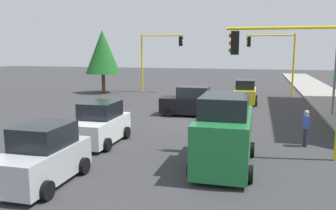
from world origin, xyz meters
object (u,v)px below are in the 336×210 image
Objects in this scene: traffic_signal_far_right at (158,52)px; car_white at (100,125)px; car_black at (191,102)px; car_yellow at (245,93)px; tree_opposite_side at (103,52)px; delivery_van_green at (225,134)px; traffic_signal_near_left at (293,64)px; car_silver at (42,157)px; pedestrian_crossing at (306,127)px; traffic_signal_far_left at (274,52)px.

car_white is at bearing 8.19° from traffic_signal_far_right.
car_black and car_yellow have the same top height.
car_yellow is (3.64, 14.35, -3.26)m from tree_opposite_side.
traffic_signal_far_right reaches higher than car_white.
delivery_van_green is (19.86, 14.20, -2.88)m from tree_opposite_side.
traffic_signal_near_left is at bearing 9.11° from car_yellow.
car_black is 1.07× the size of car_silver.
car_silver is at bearing 7.37° from traffic_signal_far_right.
delivery_van_green is (21.86, 8.94, -2.92)m from traffic_signal_far_right.
traffic_signal_near_left is at bearing 35.10° from car_black.
tree_opposite_side is 1.66× the size of car_yellow.
car_white and car_black have the same top height.
delivery_van_green is at bearing -52.94° from traffic_signal_near_left.
pedestrian_crossing is (-3.73, 3.35, -0.37)m from delivery_van_green.
car_white is 8.47m from car_black.
car_black is (-9.86, -3.16, -0.39)m from delivery_van_green.
car_yellow is at bearing 75.79° from tree_opposite_side.
tree_opposite_side reaches higher than car_yellow.
tree_opposite_side reaches higher than car_white.
pedestrian_crossing is (12.49, 3.19, 0.01)m from car_yellow.
delivery_van_green is at bearing -41.93° from pedestrian_crossing.
car_yellow is at bearing 156.52° from car_white.
car_black is at bearing 159.98° from car_white.
traffic_signal_near_left is 1.47× the size of car_silver.
tree_opposite_side is 1.61× the size of car_black.
traffic_signal_far_right is at bearing -171.81° from car_white.
pedestrian_crossing is at bearing 34.13° from traffic_signal_far_right.
traffic_signal_near_left is at bearing 29.68° from traffic_signal_far_right.
car_silver is at bearing -60.68° from delivery_van_green.
car_yellow is (5.64, 9.09, -3.30)m from traffic_signal_far_right.
car_yellow is (-19.42, 5.85, 0.00)m from car_silver.
delivery_van_green is (1.86, -2.46, -2.57)m from traffic_signal_near_left.
car_black is at bearing -133.26° from pedestrian_crossing.
traffic_signal_far_left is at bearing 90.00° from traffic_signal_far_right.
traffic_signal_far_right is at bearing -145.87° from pedestrian_crossing.
traffic_signal_far_left reaches higher than car_yellow.
car_black is at bearing -27.56° from car_yellow.
car_silver is at bearing 4.12° from car_white.
tree_opposite_side is at bearing -69.18° from traffic_signal_far_right.
car_white is 1.02× the size of car_silver.
car_white is at bearing -23.48° from car_yellow.
traffic_signal_near_left reaches higher than car_silver.
traffic_signal_far_left is at bearing 96.82° from tree_opposite_side.
traffic_signal_far_left is at bearing 154.62° from car_black.
car_yellow is 12.89m from pedestrian_crossing.
car_black is at bearing 169.02° from car_silver.
car_silver is at bearing -18.18° from traffic_signal_far_left.
traffic_signal_far_right is at bearing -157.76° from delivery_van_green.
car_silver is (5.10, 0.37, -0.00)m from car_white.
car_black is (10.00, 11.03, -3.26)m from tree_opposite_side.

